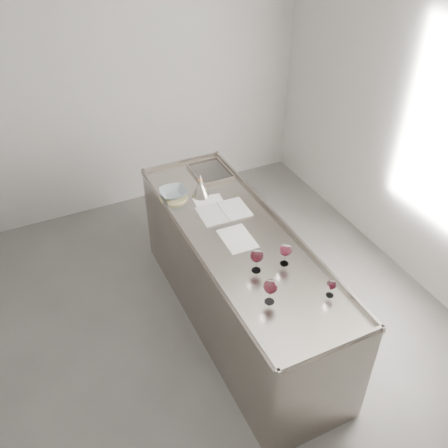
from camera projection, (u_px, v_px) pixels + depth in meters
name	position (u px, v px, depth m)	size (l,w,h in m)	color
room_shell	(191.00, 226.00, 3.09)	(4.54, 5.04, 2.84)	#4F4D4A
counter	(238.00, 280.00, 4.04)	(0.77, 2.42, 0.97)	gray
wine_glass_left	(270.00, 287.00, 3.13)	(0.09, 0.09, 0.18)	white
wine_glass_middle	(257.00, 256.00, 3.37)	(0.09, 0.09, 0.18)	white
wine_glass_right	(286.00, 250.00, 3.43)	(0.09, 0.09, 0.17)	white
wine_glass_small	(331.00, 285.00, 3.20)	(0.06, 0.06, 0.13)	white
notebook	(224.00, 212.00, 3.99)	(0.41, 0.29, 0.02)	white
loose_paper_top	(237.00, 239.00, 3.72)	(0.22, 0.31, 0.00)	white
loose_paper_under	(212.00, 207.00, 4.05)	(0.24, 0.34, 0.00)	white
trivet	(174.00, 197.00, 4.15)	(0.23, 0.23, 0.02)	#C6BE80
ceramic_bowl	(173.00, 193.00, 4.13)	(0.22, 0.22, 0.05)	#92A4A9
wine_funnel	(201.00, 190.00, 4.14)	(0.15, 0.15, 0.21)	gray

